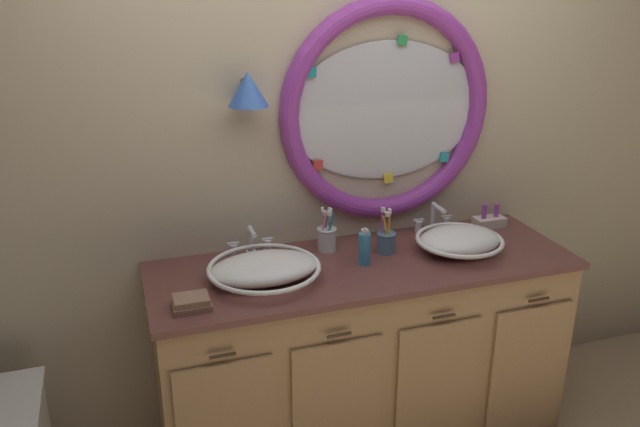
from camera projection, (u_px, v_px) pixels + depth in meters
back_wall_assembly at (334, 153)px, 3.00m from camera, size 6.40×0.26×2.60m
vanity_counter at (361, 351)px, 3.00m from camera, size 1.88×0.66×0.91m
sink_basin_left at (264, 268)px, 2.67m from camera, size 0.47×0.47×0.10m
sink_basin_right at (459, 240)px, 2.93m from camera, size 0.40×0.40×0.11m
faucet_set_left at (251, 244)px, 2.89m from camera, size 0.21×0.12×0.14m
faucet_set_right at (433, 220)px, 3.15m from camera, size 0.20×0.13×0.15m
toothbrush_holder_left at (327, 238)px, 2.94m from camera, size 0.09×0.09×0.22m
toothbrush_holder_right at (386, 241)px, 2.92m from camera, size 0.09×0.09×0.21m
soap_dispenser at (364, 248)px, 2.80m from camera, size 0.05×0.06×0.17m
folded_hand_towel at (191, 303)px, 2.45m from camera, size 0.14×0.11×0.05m
toiletry_basket at (489, 220)px, 3.23m from camera, size 0.15×0.08×0.12m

